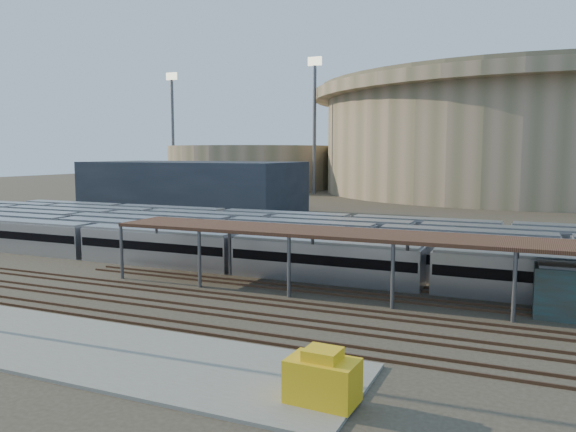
# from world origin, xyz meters

# --- Properties ---
(ground) EXTENTS (420.00, 420.00, 0.00)m
(ground) POSITION_xyz_m (0.00, 0.00, 0.00)
(ground) COLOR #383026
(ground) RESTS_ON ground
(subway_trains) EXTENTS (127.44, 23.90, 3.60)m
(subway_trains) POSITION_xyz_m (-3.57, 18.50, 1.80)
(subway_trains) COLOR #AAAAAF
(subway_trains) RESTS_ON ground
(inspection_shed) EXTENTS (60.30, 6.00, 5.30)m
(inspection_shed) POSITION_xyz_m (22.00, 4.00, 4.98)
(inspection_shed) COLOR #525257
(inspection_shed) RESTS_ON ground
(empty_tracks) EXTENTS (170.00, 9.62, 0.18)m
(empty_tracks) POSITION_xyz_m (0.00, -5.00, 0.09)
(empty_tracks) COLOR #4C3323
(empty_tracks) RESTS_ON ground
(stadium) EXTENTS (124.00, 124.00, 32.50)m
(stadium) POSITION_xyz_m (25.00, 140.00, 16.47)
(stadium) COLOR gray
(stadium) RESTS_ON ground
(secondary_arena) EXTENTS (56.00, 56.00, 14.00)m
(secondary_arena) POSITION_xyz_m (-60.00, 130.00, 7.00)
(secondary_arena) COLOR gray
(secondary_arena) RESTS_ON ground
(service_building) EXTENTS (42.00, 20.00, 10.00)m
(service_building) POSITION_xyz_m (-35.00, 55.00, 5.00)
(service_building) COLOR #1E232D
(service_building) RESTS_ON ground
(floodlight_0) EXTENTS (4.00, 1.00, 38.40)m
(floodlight_0) POSITION_xyz_m (-30.00, 110.00, 20.65)
(floodlight_0) COLOR #525257
(floodlight_0) RESTS_ON ground
(floodlight_1) EXTENTS (4.00, 1.00, 38.40)m
(floodlight_1) POSITION_xyz_m (-85.00, 120.00, 20.65)
(floodlight_1) COLOR #525257
(floodlight_1) RESTS_ON ground
(floodlight_3) EXTENTS (4.00, 1.00, 38.40)m
(floodlight_3) POSITION_xyz_m (-10.00, 160.00, 20.65)
(floodlight_3) COLOR #525257
(floodlight_3) RESTS_ON ground
(yellow_equipment) EXTENTS (3.39, 2.22, 2.05)m
(yellow_equipment) POSITION_xyz_m (18.50, -16.36, 1.23)
(yellow_equipment) COLOR gold
(yellow_equipment) RESTS_ON apron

